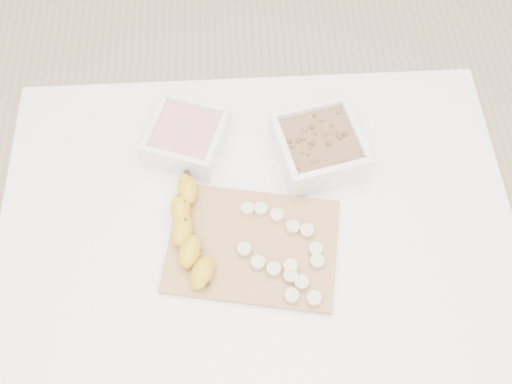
{
  "coord_description": "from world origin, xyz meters",
  "views": [
    {
      "loc": [
        -0.03,
        -0.47,
        1.75
      ],
      "look_at": [
        0.0,
        0.03,
        0.81
      ],
      "focal_mm": 40.0,
      "sensor_mm": 36.0,
      "label": 1
    }
  ],
  "objects_px": {
    "cutting_board": "(253,246)",
    "banana": "(191,233)",
    "bowl_granola": "(319,147)",
    "table": "(257,239)",
    "bowl_yogurt": "(187,137)"
  },
  "relations": [
    {
      "from": "table",
      "to": "bowl_yogurt",
      "type": "height_order",
      "value": "bowl_yogurt"
    },
    {
      "from": "bowl_granola",
      "to": "banana",
      "type": "height_order",
      "value": "bowl_granola"
    },
    {
      "from": "bowl_yogurt",
      "to": "banana",
      "type": "bearing_deg",
      "value": -87.81
    },
    {
      "from": "bowl_yogurt",
      "to": "bowl_granola",
      "type": "bearing_deg",
      "value": -8.56
    },
    {
      "from": "banana",
      "to": "table",
      "type": "bearing_deg",
      "value": 18.08
    },
    {
      "from": "table",
      "to": "bowl_granola",
      "type": "relative_size",
      "value": 5.11
    },
    {
      "from": "table",
      "to": "cutting_board",
      "type": "distance_m",
      "value": 0.12
    },
    {
      "from": "banana",
      "to": "cutting_board",
      "type": "bearing_deg",
      "value": -8.34
    },
    {
      "from": "bowl_yogurt",
      "to": "cutting_board",
      "type": "relative_size",
      "value": 0.59
    },
    {
      "from": "bowl_granola",
      "to": "banana",
      "type": "xyz_separation_m",
      "value": [
        -0.26,
        -0.17,
        -0.0
      ]
    },
    {
      "from": "cutting_board",
      "to": "banana",
      "type": "distance_m",
      "value": 0.12
    },
    {
      "from": "table",
      "to": "banana",
      "type": "bearing_deg",
      "value": -164.06
    },
    {
      "from": "table",
      "to": "banana",
      "type": "height_order",
      "value": "banana"
    },
    {
      "from": "bowl_granola",
      "to": "banana",
      "type": "relative_size",
      "value": 0.86
    },
    {
      "from": "cutting_board",
      "to": "banana",
      "type": "height_order",
      "value": "banana"
    }
  ]
}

